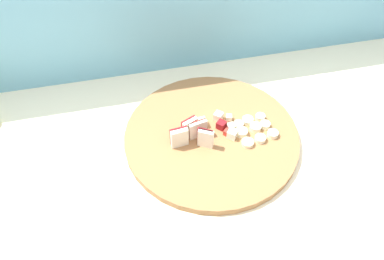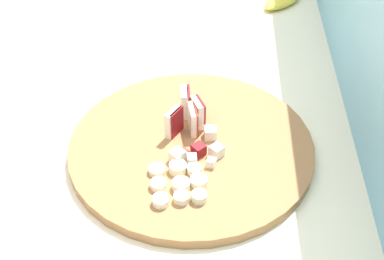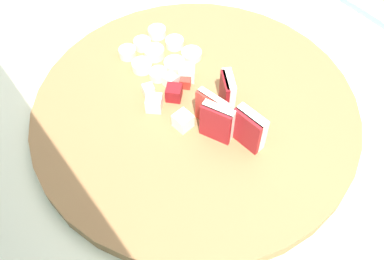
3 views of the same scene
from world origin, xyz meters
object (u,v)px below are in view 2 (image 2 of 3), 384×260
(apple_wedge_fan, at_px, (188,113))
(banana_slice_rows, at_px, (179,183))
(banana_peel, at_px, (282,1))
(apple_dice_pile, at_px, (199,150))
(cutting_board, at_px, (191,147))

(apple_wedge_fan, bearing_deg, banana_slice_rows, -1.41)
(banana_slice_rows, relative_size, banana_peel, 0.79)
(apple_dice_pile, height_order, banana_peel, apple_dice_pile)
(cutting_board, relative_size, banana_peel, 3.38)
(cutting_board, xyz_separation_m, banana_peel, (-0.57, 0.20, 0.00))
(apple_wedge_fan, relative_size, banana_peel, 0.77)
(apple_wedge_fan, bearing_deg, cutting_board, 10.47)
(apple_dice_pile, height_order, banana_slice_rows, apple_dice_pile)
(banana_peel, bearing_deg, banana_slice_rows, -17.53)
(cutting_board, distance_m, banana_peel, 0.60)
(apple_dice_pile, bearing_deg, cutting_board, -153.01)
(apple_dice_pile, distance_m, banana_slice_rows, 0.08)
(apple_dice_pile, bearing_deg, banana_slice_rows, -20.01)
(cutting_board, relative_size, apple_wedge_fan, 4.40)
(apple_dice_pile, xyz_separation_m, banana_slice_rows, (0.08, -0.03, -0.00))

